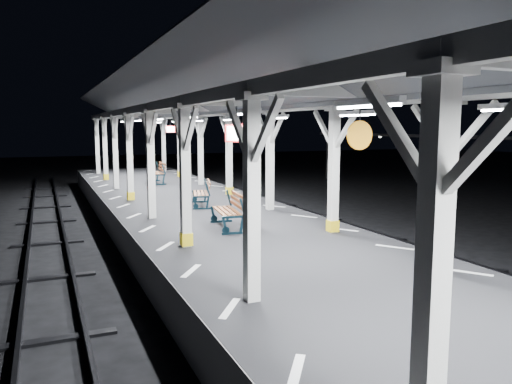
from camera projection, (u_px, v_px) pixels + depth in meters
ground at (301, 303)px, 10.81m from camera, size 120.00×120.00×0.00m
platform at (302, 281)px, 10.74m from camera, size 6.00×50.00×1.00m
hazard_stripes_left at (191, 271)px, 9.72m from camera, size 1.00×48.00×0.01m
hazard_stripes_right at (395, 247)px, 11.63m from camera, size 1.00×48.00×0.01m
track_left at (53, 337)px, 8.85m from camera, size 2.20×60.00×0.16m
track_right at (474, 273)px, 12.74m from camera, size 2.20×60.00×0.16m
canopy at (304, 89)px, 10.20m from camera, size 5.40×49.00×4.65m
bench_mid at (231, 210)px, 13.82m from camera, size 0.91×1.86×0.97m
bench_far at (203, 192)px, 17.72m from camera, size 1.02×1.77×0.90m
bench_extra at (158, 172)px, 24.87m from camera, size 0.81×1.92×1.02m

